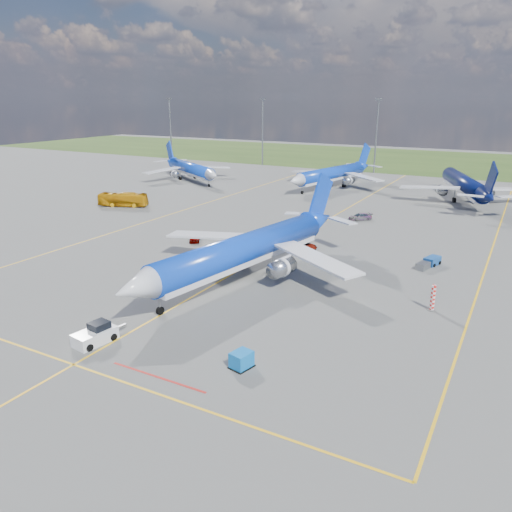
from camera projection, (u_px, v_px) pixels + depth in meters
The scene contains 17 objects.
ground at pixel (201, 292), 61.52m from camera, with size 400.00×400.00×0.00m, color #50504E.
grass_strip at pixel (430, 161), 186.80m from camera, with size 400.00×80.00×0.01m, color #2D4719.
taxiway_lines at pixel (295, 239), 84.58m from camera, with size 60.25×160.00×0.02m.
floodlight_masts at pixel (444, 134), 144.99m from camera, with size 202.20×0.50×22.70m.
warning_post at pixel (433, 298), 55.84m from camera, with size 0.50×0.50×3.00m, color red.
bg_jet_nw at pixel (191, 180), 143.59m from camera, with size 28.45×37.34×9.78m, color #0E3CC4, non-canonical shape.
bg_jet_nnw at pixel (331, 187), 132.82m from camera, with size 29.65×38.92×10.19m, color #0E3CC4, non-canonical shape.
bg_jet_n at pixel (462, 200), 116.20m from camera, with size 31.58×41.45×10.86m, color #07103F, non-canonical shape.
main_airliner at pixel (244, 278), 66.14m from camera, with size 33.49×43.96×11.51m, color #0E3CC4, non-canonical shape.
pushback_tug at pixel (96, 335), 48.73m from camera, with size 2.76×5.91×1.97m.
uld_container at pixel (241, 360), 44.20m from camera, with size 1.48×1.85×1.48m, color blue.
apron_bus at pixel (123, 200), 109.28m from camera, with size 2.53×10.81×3.01m, color orange.
service_car_a at pixel (195, 237), 82.96m from camera, with size 1.61×4.00×1.36m, color #999999.
service_car_b at pixel (305, 245), 78.90m from camera, with size 2.00×4.35×1.21m, color #999999.
service_car_c at pixel (360, 217), 97.32m from camera, with size 1.87×4.60×1.34m, color #999999.
baggage_tug_w at pixel (429, 263), 70.74m from camera, with size 2.75×5.33×1.16m.
baggage_tug_c at pixel (307, 219), 96.19m from camera, with size 3.22×5.16×1.13m.
Camera 1 is at (33.49, -46.92, 22.96)m, focal length 35.00 mm.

